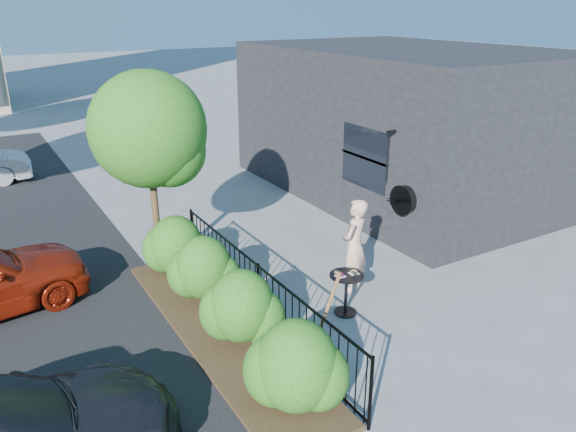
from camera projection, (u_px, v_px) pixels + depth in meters
ground at (331, 300)px, 10.29m from camera, size 120.00×120.00×0.00m
shop_building at (403, 121)px, 15.81m from camera, size 6.22×9.00×4.00m
fence at (258, 293)px, 9.38m from camera, size 0.05×6.05×1.10m
planting_bed at (221, 331)px, 9.23m from camera, size 1.30×6.00×0.08m
shrubs at (223, 292)px, 9.12m from camera, size 1.10×5.60×1.24m
patio_tree at (153, 137)px, 10.47m from camera, size 2.20×2.20×3.94m
cafe_table at (346, 287)px, 9.67m from camera, size 0.59×0.59×0.80m
woman at (354, 245)px, 10.38m from camera, size 0.78×0.70×1.79m
shovel at (322, 326)px, 8.20m from camera, size 0.56×0.20×1.54m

